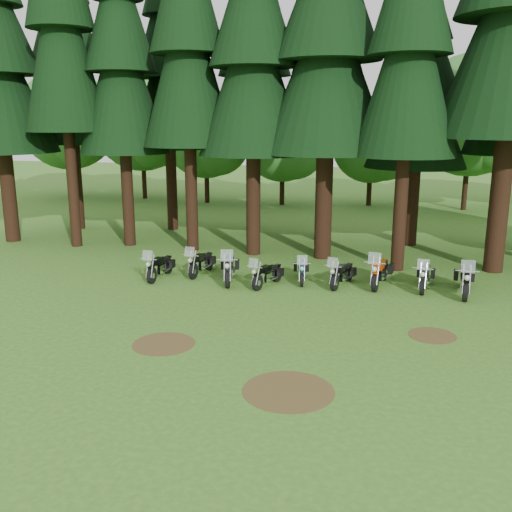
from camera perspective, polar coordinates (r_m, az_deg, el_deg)
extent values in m
plane|color=#356A1D|center=(17.64, 2.46, -7.26)|extent=(120.00, 120.00, 0.00)
cylinder|color=black|center=(32.19, -23.54, 6.21)|extent=(0.73, 0.73, 5.51)
cylinder|color=black|center=(29.67, -17.91, 7.37)|extent=(0.52, 0.52, 6.77)
cone|color=black|center=(29.75, -18.88, 19.88)|extent=(3.92, 3.92, 8.47)
cylinder|color=black|center=(29.26, -12.73, 6.39)|extent=(0.58, 0.58, 5.53)
cone|color=black|center=(29.10, -13.30, 16.78)|extent=(4.32, 4.32, 6.91)
cone|color=black|center=(29.48, -13.67, 23.12)|extent=(3.46, 3.46, 5.83)
cylinder|color=black|center=(27.57, -6.49, 6.69)|extent=(0.58, 0.58, 5.99)
cone|color=black|center=(27.48, -6.83, 18.65)|extent=(4.32, 4.32, 7.49)
cylinder|color=black|center=(26.59, -0.28, 6.06)|extent=(0.66, 0.66, 5.57)
cone|color=black|center=(26.42, -0.29, 17.60)|extent=(4.95, 4.95, 6.96)
cylinder|color=black|center=(26.03, 6.80, 5.95)|extent=(0.77, 0.77, 5.70)
cone|color=black|center=(25.88, 7.15, 18.01)|extent=(5.81, 5.81, 7.12)
cylinder|color=black|center=(24.44, 14.26, 5.14)|extent=(0.55, 0.55, 5.71)
cone|color=black|center=(24.28, 15.05, 18.01)|extent=(4.15, 4.15, 7.14)
cylinder|color=black|center=(25.45, 23.24, 5.82)|extent=(0.80, 0.80, 6.62)
cylinder|color=black|center=(34.58, -17.57, 7.44)|extent=(0.67, 0.67, 5.87)
cone|color=black|center=(34.49, -18.27, 16.75)|extent=(5.00, 5.00, 7.33)
cone|color=black|center=(34.89, -18.72, 22.42)|extent=(4.00, 4.00, 6.19)
cylinder|color=black|center=(33.14, -8.44, 7.38)|extent=(0.60, 0.60, 5.53)
cone|color=black|center=(33.00, -8.78, 16.56)|extent=(4.52, 4.52, 6.91)
cone|color=black|center=(33.34, -8.99, 22.16)|extent=(3.62, 3.62, 5.83)
cylinder|color=black|center=(31.69, -0.14, 7.28)|extent=(0.65, 0.65, 5.55)
cone|color=black|center=(31.55, -0.14, 16.93)|extent=(4.85, 4.85, 6.94)
cone|color=black|center=(31.90, -0.15, 22.82)|extent=(3.88, 3.88, 5.86)
cylinder|color=black|center=(29.54, 6.80, 6.68)|extent=(0.58, 0.58, 5.52)
cone|color=black|center=(29.38, 7.10, 16.97)|extent=(4.35, 4.35, 6.90)
cone|color=black|center=(29.75, 7.30, 23.25)|extent=(3.48, 3.48, 5.83)
cylinder|color=black|center=(29.69, 15.35, 5.53)|extent=(0.66, 0.66, 4.70)
cone|color=black|center=(29.43, 15.92, 14.22)|extent=(4.94, 4.94, 5.87)
cone|color=black|center=(29.62, 16.28, 19.58)|extent=(3.95, 3.95, 4.96)
cylinder|color=black|center=(29.64, 23.27, 5.74)|extent=(0.53, 0.53, 5.56)
cylinder|color=black|center=(49.15, -17.92, 7.59)|extent=(0.36, 0.36, 3.33)
sphere|color=#2E6B28|center=(48.93, -18.31, 12.76)|extent=(7.78, 7.78, 7.78)
sphere|color=#2E6B28|center=(47.49, -17.41, 11.87)|extent=(5.55, 5.55, 5.55)
cylinder|color=black|center=(46.70, -11.13, 7.68)|extent=(0.36, 0.36, 3.29)
sphere|color=#2E6B28|center=(46.47, -11.38, 13.07)|extent=(7.69, 7.69, 7.69)
sphere|color=#2E6B28|center=(45.14, -10.26, 12.13)|extent=(5.49, 5.49, 5.49)
cylinder|color=black|center=(43.71, -4.93, 7.16)|extent=(0.36, 0.36, 2.80)
sphere|color=#2E6B28|center=(43.45, -5.04, 12.06)|extent=(6.53, 6.53, 6.53)
sphere|color=#2E6B28|center=(42.42, -3.89, 11.16)|extent=(4.67, 4.67, 4.67)
cylinder|color=black|center=(42.57, 2.62, 6.86)|extent=(0.36, 0.36, 2.55)
sphere|color=#2E6B28|center=(42.31, 2.67, 11.44)|extent=(5.95, 5.95, 5.95)
sphere|color=#2E6B28|center=(41.48, 3.88, 10.55)|extent=(4.25, 4.25, 4.25)
cylinder|color=black|center=(43.01, 11.25, 6.63)|extent=(0.36, 0.36, 2.47)
sphere|color=#2E6B28|center=(42.74, 11.46, 11.01)|extent=(5.76, 5.76, 5.76)
sphere|color=#2E6B28|center=(42.08, 12.74, 10.12)|extent=(4.12, 4.12, 4.12)
cylinder|color=black|center=(42.64, 20.20, 6.71)|extent=(0.36, 0.36, 3.52)
sphere|color=#2E6B28|center=(42.40, 20.73, 13.01)|extent=(8.21, 8.21, 8.21)
sphere|color=#2E6B28|center=(41.65, 22.74, 11.71)|extent=(5.87, 5.87, 5.87)
cylinder|color=#4C3D1E|center=(16.69, -9.21, -8.66)|extent=(1.80, 1.80, 0.01)
cylinder|color=#4C3D1E|center=(17.86, 17.22, -7.60)|extent=(1.40, 1.40, 0.01)
cylinder|color=#4C3D1E|center=(13.87, 3.27, -13.32)|extent=(2.20, 2.20, 0.01)
cylinder|color=black|center=(22.56, -10.38, -1.92)|extent=(0.16, 0.65, 0.64)
cylinder|color=black|center=(23.88, -8.78, -0.99)|extent=(0.16, 0.65, 0.64)
cube|color=silver|center=(23.24, -9.51, -1.21)|extent=(0.30, 0.69, 0.33)
cube|color=black|center=(22.95, -9.79, -0.50)|extent=(0.32, 0.55, 0.23)
cube|color=black|center=(23.36, -9.31, -0.33)|extent=(0.32, 0.55, 0.12)
cube|color=silver|center=(22.09, -10.81, 0.06)|extent=(0.41, 0.14, 0.39)
cylinder|color=black|center=(22.93, -6.29, -1.53)|extent=(0.20, 0.65, 0.64)
cylinder|color=black|center=(24.25, -4.73, -0.65)|extent=(0.20, 0.65, 0.64)
cube|color=silver|center=(23.61, -5.44, -0.84)|extent=(0.34, 0.71, 0.33)
cube|color=black|center=(23.33, -5.69, -0.14)|extent=(0.35, 0.56, 0.23)
cube|color=black|center=(23.73, -5.23, 0.01)|extent=(0.35, 0.56, 0.12)
cube|color=silver|center=(22.47, -6.68, 0.43)|extent=(0.42, 0.17, 0.39)
cylinder|color=black|center=(21.63, -2.85, -2.27)|extent=(0.31, 0.75, 0.73)
cylinder|color=black|center=(23.28, -2.58, -1.12)|extent=(0.31, 0.75, 0.73)
cube|color=silver|center=(22.48, -2.70, -1.39)|extent=(0.47, 0.82, 0.38)
cube|color=black|center=(22.13, -2.75, -0.56)|extent=(0.46, 0.67, 0.27)
cube|color=black|center=(22.64, -2.67, -0.36)|extent=(0.46, 0.67, 0.13)
cube|color=silver|center=(21.06, -2.94, 0.06)|extent=(0.48, 0.24, 0.44)
cylinder|color=black|center=(21.29, 0.15, -2.69)|extent=(0.32, 0.61, 0.60)
cylinder|color=black|center=(22.45, 2.12, -1.83)|extent=(0.32, 0.61, 0.60)
cube|color=silver|center=(21.88, 1.22, -2.01)|extent=(0.45, 0.69, 0.31)
cube|color=black|center=(21.63, 0.93, -1.30)|extent=(0.43, 0.57, 0.22)
cube|color=black|center=(21.98, 1.52, -1.16)|extent=(0.43, 0.57, 0.11)
cube|color=silver|center=(20.86, -0.26, -0.72)|extent=(0.40, 0.24, 0.36)
cylinder|color=black|center=(21.84, 4.60, -2.31)|extent=(0.23, 0.62, 0.61)
cylinder|color=black|center=(23.21, 4.54, -1.35)|extent=(0.23, 0.62, 0.61)
cube|color=silver|center=(22.55, 4.57, -1.58)|extent=(0.37, 0.68, 0.31)
cube|color=navy|center=(22.26, 4.59, -0.90)|extent=(0.36, 0.55, 0.22)
cube|color=black|center=(22.68, 4.57, -0.73)|extent=(0.36, 0.55, 0.11)
cube|color=silver|center=(21.36, 4.65, -0.41)|extent=(0.40, 0.18, 0.36)
cylinder|color=black|center=(21.47, 7.87, -2.66)|extent=(0.30, 0.64, 0.62)
cylinder|color=black|center=(22.79, 9.26, -1.75)|extent=(0.30, 0.64, 0.62)
cube|color=silver|center=(22.15, 8.64, -1.95)|extent=(0.44, 0.71, 0.32)
cube|color=black|center=(21.86, 8.46, -1.22)|extent=(0.42, 0.58, 0.23)
cube|color=black|center=(22.26, 8.87, -1.07)|extent=(0.42, 0.58, 0.11)
cube|color=silver|center=(21.00, 7.65, -0.64)|extent=(0.41, 0.22, 0.37)
cylinder|color=black|center=(21.59, 11.83, -2.58)|extent=(0.27, 0.75, 0.73)
cylinder|color=black|center=(23.22, 12.69, -1.48)|extent=(0.27, 0.75, 0.73)
cube|color=silver|center=(22.43, 12.32, -1.73)|extent=(0.43, 0.81, 0.38)
cube|color=#C03707|center=(22.08, 12.24, -0.90)|extent=(0.43, 0.65, 0.27)
cube|color=black|center=(22.58, 12.49, -0.71)|extent=(0.43, 0.65, 0.13)
cube|color=silver|center=(21.02, 11.77, -0.24)|extent=(0.48, 0.21, 0.44)
cylinder|color=black|center=(21.64, 16.30, -2.91)|extent=(0.22, 0.67, 0.66)
cylinder|color=black|center=(23.12, 16.65, -1.89)|extent=(0.22, 0.67, 0.66)
cube|color=silver|center=(22.40, 16.51, -2.13)|extent=(0.37, 0.73, 0.34)
cube|color=black|center=(22.09, 16.52, -1.39)|extent=(0.37, 0.58, 0.24)
cube|color=black|center=(22.54, 16.61, -1.20)|extent=(0.37, 0.58, 0.12)
cube|color=silver|center=(21.12, 16.39, -0.83)|extent=(0.43, 0.18, 0.39)
cylinder|color=black|center=(21.34, 20.20, -3.34)|extent=(0.20, 0.74, 0.73)
cylinder|color=black|center=(22.99, 20.04, -2.13)|extent=(0.20, 0.74, 0.73)
cube|color=silver|center=(22.19, 20.13, -2.43)|extent=(0.36, 0.80, 0.38)
cube|color=black|center=(21.84, 20.24, -1.59)|extent=(0.37, 0.63, 0.27)
cube|color=black|center=(22.35, 20.19, -1.38)|extent=(0.37, 0.63, 0.13)
cube|color=silver|center=(20.76, 20.45, -0.98)|extent=(0.48, 0.17, 0.44)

